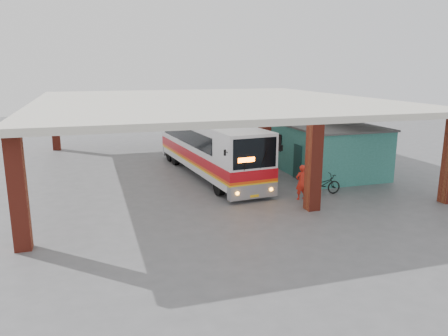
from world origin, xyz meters
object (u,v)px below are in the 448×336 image
pedestrian (301,182)px  red_chair (276,162)px  coach_bus (209,147)px  motorcycle (322,185)px

pedestrian → red_chair: (1.72, 6.98, -0.51)m
coach_bus → motorcycle: coach_bus is taller
red_chair → coach_bus: bearing=-168.1°
coach_bus → pedestrian: (3.10, -6.33, -0.92)m
motorcycle → red_chair: motorcycle is taller
motorcycle → red_chair: 6.59m
coach_bus → motorcycle: bearing=-58.1°
red_chair → pedestrian: bearing=-99.7°
motorcycle → pedestrian: 1.53m
coach_bus → motorcycle: (4.54, -5.93, -1.27)m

